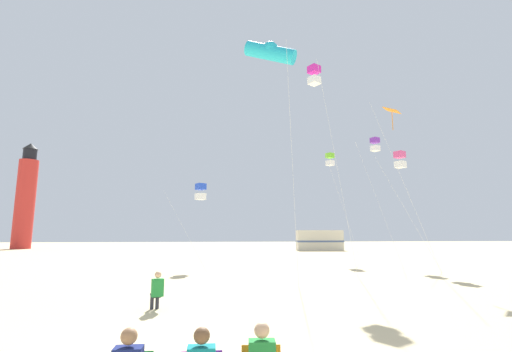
% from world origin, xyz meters
% --- Properties ---
extents(kite_flyer_standing, '(0.46, 0.56, 1.16)m').
position_xyz_m(kite_flyer_standing, '(-1.76, 4.53, 0.61)').
color(kite_flyer_standing, '#238438').
rests_on(kite_flyer_standing, ground).
extents(kite_tube_cyan, '(2.56, 2.10, 11.42)m').
position_xyz_m(kite_tube_cyan, '(2.42, 8.51, 10.72)').
color(kite_tube_cyan, silver).
rests_on(kite_tube_cyan, ground).
extents(kite_box_rainbow, '(3.25, 2.72, 7.92)m').
position_xyz_m(kite_box_rainbow, '(12.63, 15.93, 7.33)').
color(kite_box_rainbow, silver).
rests_on(kite_box_rainbow, ground).
extents(kite_box_violet, '(2.68, 2.42, 10.27)m').
position_xyz_m(kite_box_violet, '(13.30, 20.96, 9.68)').
color(kite_box_violet, silver).
rests_on(kite_box_violet, ground).
extents(kite_box_magenta, '(2.45, 2.42, 12.29)m').
position_xyz_m(kite_box_magenta, '(5.79, 12.79, 11.68)').
color(kite_box_magenta, silver).
rests_on(kite_box_magenta, ground).
extents(kite_box_blue, '(3.05, 2.90, 5.80)m').
position_xyz_m(kite_box_blue, '(-1.00, 18.39, 5.21)').
color(kite_box_blue, silver).
rests_on(kite_box_blue, ground).
extents(kite_diamond_orange, '(3.12, 2.53, 9.66)m').
position_xyz_m(kite_diamond_orange, '(10.19, 12.02, 9.05)').
color(kite_diamond_orange, silver).
rests_on(kite_diamond_orange, ground).
extents(kite_box_lime, '(3.12, 2.47, 9.64)m').
position_xyz_m(kite_box_lime, '(10.52, 24.42, 9.05)').
color(kite_box_lime, silver).
rests_on(kite_box_lime, ground).
extents(lighthouse_distant, '(2.80, 2.80, 16.80)m').
position_xyz_m(lighthouse_distant, '(-29.58, 53.68, 7.84)').
color(lighthouse_distant, red).
rests_on(lighthouse_distant, ground).
extents(rv_van_cream, '(6.59, 2.79, 2.80)m').
position_xyz_m(rv_van_cream, '(14.98, 43.42, 1.39)').
color(rv_van_cream, beige).
rests_on(rv_van_cream, ground).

